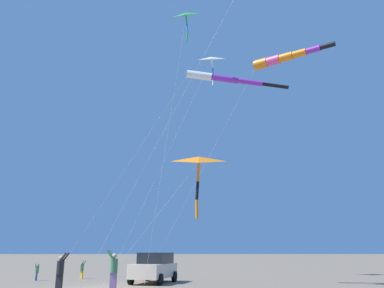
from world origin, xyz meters
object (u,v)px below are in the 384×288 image
Objects in this scene: kite_windsock_magenta_far_left at (282,58)px; kite_delta_purple_drifting at (186,15)px; person_child_green_jacket at (60,270)px; kite_delta_long_streamer_right at (212,59)px; person_bystander_far at (37,271)px; kite_windsock_yellow_midlevel at (222,79)px; person_child_grey_jacket at (82,269)px; kite_delta_striped_overhead at (198,161)px; cooler_box at (145,277)px; person_adult_flyer at (114,268)px; parked_car at (154,267)px.

kite_delta_purple_drifting is at bearing 94.54° from kite_windsock_magenta_far_left.
kite_delta_long_streamer_right is at bearing -37.05° from person_child_green_jacket.
kite_windsock_yellow_midlevel is at bearing -108.59° from person_bystander_far.
kite_windsock_magenta_far_left is at bearing -116.18° from person_child_grey_jacket.
kite_windsock_yellow_midlevel is 2.51× the size of kite_delta_striped_overhead.
cooler_box is 0.04× the size of kite_delta_purple_drifting.
person_child_grey_jacket is at bearing 59.22° from kite_windsock_yellow_midlevel.
person_bystander_far reaches higher than cooler_box.
cooler_box is 8.66m from person_child_green_jacket.
person_child_green_jacket is at bearing 101.77° from person_adult_flyer.
person_bystander_far is at bearing 93.24° from cooler_box.
parked_car is 0.32× the size of kite_windsock_magenta_far_left.
person_adult_flyer reaches higher than person_child_green_jacket.
kite_windsock_magenta_far_left is 0.75× the size of kite_delta_long_streamer_right.
person_child_green_jacket is at bearing 72.58° from kite_delta_striped_overhead.
person_child_grey_jacket reaches higher than person_bystander_far.
cooler_box is at bearing 58.76° from kite_windsock_magenta_far_left.
person_child_green_jacket reaches higher than person_bystander_far.
person_child_grey_jacket is at bearing 23.84° from person_adult_flyer.
kite_delta_striped_overhead is at bearing -144.22° from person_child_grey_jacket.
person_adult_flyer is at bearing 172.67° from cooler_box.
kite_windsock_magenta_far_left is (1.77, -10.09, 13.17)m from person_adult_flyer.
person_child_green_jacket is 1.47× the size of person_child_grey_jacket.
person_adult_flyer is 21.93m from kite_delta_long_streamer_right.
cooler_box is 7.43m from person_adult_flyer.
person_child_grey_jacket is 17.05m from kite_windsock_yellow_midlevel.
kite_delta_purple_drifting is at bearing 9.26° from kite_delta_striped_overhead.
kite_windsock_yellow_midlevel is 0.85× the size of kite_delta_long_streamer_right.
kite_delta_long_streamer_right reaches higher than kite_delta_striped_overhead.
person_child_grey_jacket is at bearing 35.78° from kite_delta_striped_overhead.
parked_car is 2.47× the size of person_child_green_jacket.
person_adult_flyer is at bearing 159.03° from parked_car.
kite_windsock_yellow_midlevel reaches higher than parked_car.
kite_delta_long_streamer_right reaches higher than kite_delta_purple_drifting.
person_adult_flyer reaches higher than person_bystander_far.
kite_delta_purple_drifting is at bearing -119.03° from person_bystander_far.
person_child_green_jacket is at bearing 142.95° from kite_delta_long_streamer_right.
person_bystander_far is (-0.42, 7.39, 0.41)m from cooler_box.
parked_car is 0.28× the size of kite_windsock_yellow_midlevel.
kite_delta_long_streamer_right reaches higher than parked_car.
person_bystander_far is (7.44, 3.85, -0.40)m from person_child_green_jacket.
parked_car is 6.85m from person_child_grey_jacket.
kite_delta_striped_overhead is (-2.18, -6.95, 5.16)m from person_child_green_jacket.
person_child_grey_jacket is 1.12× the size of person_bystander_far.
cooler_box is 19.88m from kite_delta_long_streamer_right.
kite_windsock_yellow_midlevel reaches higher than person_adult_flyer.
person_child_grey_jacket is 15.00m from kite_delta_striped_overhead.
kite_windsock_magenta_far_left reaches higher than person_child_green_jacket.
parked_car is at bearing -40.12° from person_child_green_jacket.
person_adult_flyer is at bearing -78.23° from person_child_green_jacket.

